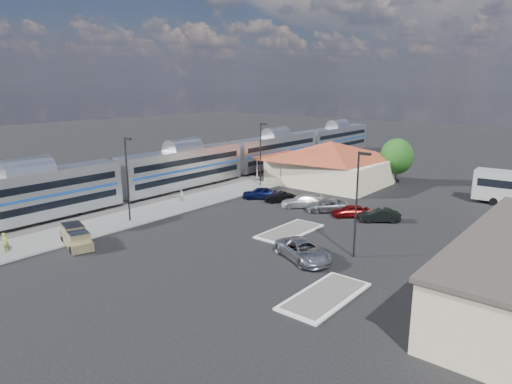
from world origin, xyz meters
The scene contains 22 objects.
ground centered at (0.00, 0.00, 0.00)m, with size 280.00×280.00×0.00m, color black.
railbed centered at (-21.00, 8.00, 0.06)m, with size 16.00×100.00×0.12m, color #4C4944.
platform centered at (-12.00, 6.00, 0.09)m, with size 5.50×92.00×0.18m, color gray.
passenger_train centered at (-18.00, 7.96, 2.87)m, with size 3.00×104.00×5.55m.
freight_cars centered at (-24.00, 3.50, 1.93)m, with size 2.80×46.00×4.00m.
station_depot centered at (-4.56, 24.00, 3.13)m, with size 18.35×12.24×6.20m.
traffic_island_south centered at (4.00, 2.00, 0.10)m, with size 3.30×7.50×0.21m.
traffic_island_north centered at (14.00, -8.00, 0.10)m, with size 3.30×7.50×0.21m.
lamp_plat_s centered at (-10.90, -6.00, 5.34)m, with size 1.08×0.25×9.00m.
lamp_plat_n centered at (-10.90, 16.00, 5.34)m, with size 1.08×0.25×9.00m.
lamp_lot centered at (12.10, 0.00, 5.34)m, with size 1.08×0.25×9.00m.
tree_depot centered at (3.00, 30.00, 4.02)m, with size 4.71×4.71×6.63m.
pickup_truck centered at (-8.50, -13.49, 0.82)m, with size 5.29×3.15×1.72m.
suv centered at (9.08, -3.27, 0.81)m, with size 2.69×5.84×1.62m, color #A2A4AA.
person_a centered at (-11.27, -18.37, 1.06)m, with size 0.64×0.42×1.75m, color #A3BC3A.
person_b centered at (-12.71, 2.65, 1.07)m, with size 0.86×0.67×1.78m, color silver.
parked_car_a centered at (-6.69, 10.51, 0.74)m, with size 1.76×4.37×1.49m, color #0C1440.
parked_car_b centered at (-3.49, 10.81, 0.68)m, with size 1.43×4.11×1.36m, color black.
parked_car_c centered at (-0.29, 10.51, 0.72)m, with size 2.02×4.97×1.44m, color silver.
parked_car_d centered at (2.91, 10.81, 0.70)m, with size 2.32×5.03×1.40m, color gray.
parked_car_e centered at (6.11, 10.51, 0.70)m, with size 1.66×4.12×1.40m, color maroon.
parked_car_f centered at (9.31, 10.81, 0.71)m, with size 1.50×4.30×1.42m, color black.
Camera 1 is at (28.59, -33.23, 14.31)m, focal length 32.00 mm.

